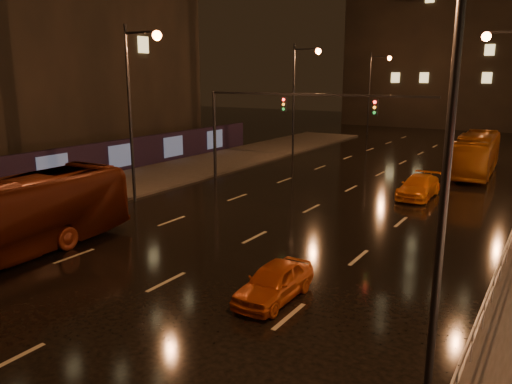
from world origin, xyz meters
TOP-DOWN VIEW (x-y plane):
  - ground at (0.00, 20.00)m, footprint 140.00×140.00m
  - sidewalk_left at (-13.50, 15.00)m, footprint 7.00×70.00m
  - hoarding_left at (-17.20, 12.00)m, footprint 0.30×46.00m
  - traffic_signal at (-5.06, 20.00)m, footprint 15.31×0.32m
  - streetlight_right at (8.92, 2.00)m, footprint 2.64×0.50m
  - bus_curb at (6.00, 31.86)m, footprint 3.04×10.93m
  - taxi_near at (4.00, 4.82)m, footprint 1.46×3.60m
  - taxi_far at (4.36, 21.87)m, footprint 1.87×4.57m

SIDE VIEW (x-z plane):
  - ground at x=0.00m, z-range 0.00..0.00m
  - sidewalk_left at x=-13.50m, z-range 0.00..0.15m
  - taxi_near at x=4.00m, z-range 0.00..1.22m
  - taxi_far at x=4.36m, z-range 0.00..1.33m
  - hoarding_left at x=-17.20m, z-range 0.00..2.50m
  - bus_curb at x=6.00m, z-range 0.00..3.01m
  - traffic_signal at x=-5.06m, z-range 1.64..7.84m
  - streetlight_right at x=8.92m, z-range 1.43..11.43m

